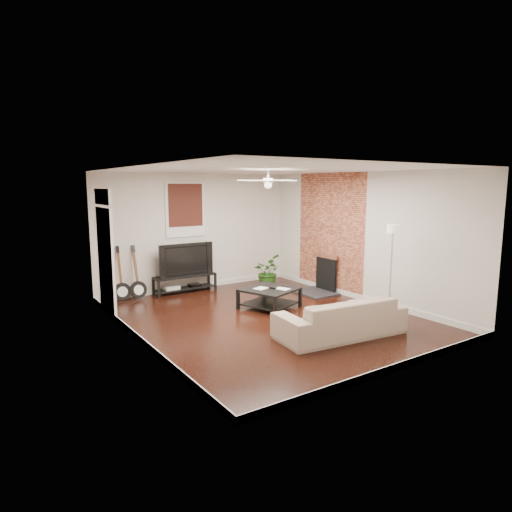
# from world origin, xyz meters

# --- Properties ---
(room) EXTENTS (5.01, 6.01, 2.81)m
(room) POSITION_xyz_m (0.00, 0.00, 1.40)
(room) COLOR black
(room) RESTS_ON ground
(brick_accent) EXTENTS (0.02, 2.20, 2.80)m
(brick_accent) POSITION_xyz_m (2.49, 1.00, 1.40)
(brick_accent) COLOR brown
(brick_accent) RESTS_ON floor
(fireplace) EXTENTS (0.80, 1.10, 0.92)m
(fireplace) POSITION_xyz_m (2.20, 1.00, 0.46)
(fireplace) COLOR black
(fireplace) RESTS_ON floor
(window_back) EXTENTS (1.00, 0.06, 1.30)m
(window_back) POSITION_xyz_m (-0.30, 2.97, 1.95)
(window_back) COLOR #3E1A10
(window_back) RESTS_ON wall_back
(door_left) EXTENTS (0.08, 1.00, 2.50)m
(door_left) POSITION_xyz_m (-2.46, 1.90, 1.25)
(door_left) COLOR white
(door_left) RESTS_ON wall_left
(tv_stand) EXTENTS (1.49, 0.40, 0.42)m
(tv_stand) POSITION_xyz_m (-0.44, 2.78, 0.21)
(tv_stand) COLOR black
(tv_stand) RESTS_ON floor
(tv) EXTENTS (1.33, 0.17, 0.77)m
(tv) POSITION_xyz_m (-0.44, 2.80, 0.80)
(tv) COLOR black
(tv) RESTS_ON tv_stand
(coffee_table) EXTENTS (1.25, 1.25, 0.41)m
(coffee_table) POSITION_xyz_m (0.44, 0.56, 0.21)
(coffee_table) COLOR black
(coffee_table) RESTS_ON floor
(sofa) EXTENTS (2.31, 1.11, 0.65)m
(sofa) POSITION_xyz_m (0.45, -1.50, 0.33)
(sofa) COLOR tan
(sofa) RESTS_ON floor
(floor_lamp) EXTENTS (0.33, 0.33, 1.82)m
(floor_lamp) POSITION_xyz_m (1.80, -1.40, 0.91)
(floor_lamp) COLOR silver
(floor_lamp) RESTS_ON floor
(potted_plant) EXTENTS (0.94, 0.95, 0.80)m
(potted_plant) POSITION_xyz_m (1.47, 2.14, 0.40)
(potted_plant) COLOR #225317
(potted_plant) RESTS_ON floor
(guitar_left) EXTENTS (0.39, 0.28, 1.23)m
(guitar_left) POSITION_xyz_m (-1.95, 2.75, 0.62)
(guitar_left) COLOR black
(guitar_left) RESTS_ON floor
(guitar_right) EXTENTS (0.40, 0.29, 1.23)m
(guitar_right) POSITION_xyz_m (-1.60, 2.72, 0.62)
(guitar_right) COLOR black
(guitar_right) RESTS_ON floor
(ceiling_fan) EXTENTS (1.24, 1.24, 0.32)m
(ceiling_fan) POSITION_xyz_m (0.00, 0.00, 2.60)
(ceiling_fan) COLOR white
(ceiling_fan) RESTS_ON ceiling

